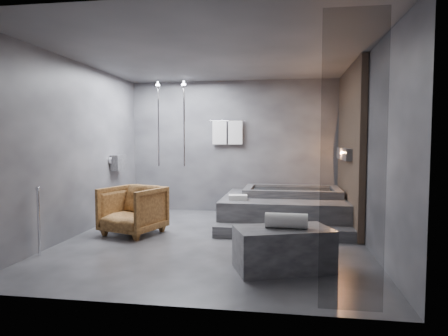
# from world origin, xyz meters

# --- Properties ---
(room) EXTENTS (5.00, 5.04, 2.82)m
(room) POSITION_xyz_m (0.40, 0.24, 1.73)
(room) COLOR #2B2B2E
(room) RESTS_ON ground
(tub_deck) EXTENTS (2.20, 2.00, 0.50)m
(tub_deck) POSITION_xyz_m (1.05, 1.45, 0.25)
(tub_deck) COLOR #303032
(tub_deck) RESTS_ON ground
(tub_step) EXTENTS (2.20, 0.36, 0.18)m
(tub_step) POSITION_xyz_m (1.05, 0.27, 0.09)
(tub_step) COLOR #303032
(tub_step) RESTS_ON ground
(concrete_bench) EXTENTS (1.25, 0.95, 0.50)m
(concrete_bench) POSITION_xyz_m (1.06, -1.27, 0.25)
(concrete_bench) COLOR #303033
(concrete_bench) RESTS_ON ground
(driftwood_chair) EXTENTS (1.08, 1.10, 0.79)m
(driftwood_chair) POSITION_xyz_m (-1.39, 0.18, 0.40)
(driftwood_chair) COLOR #472A11
(driftwood_chair) RESTS_ON ground
(rolled_towel) EXTENTS (0.50, 0.20, 0.18)m
(rolled_towel) POSITION_xyz_m (1.09, -1.27, 0.59)
(rolled_towel) COLOR white
(rolled_towel) RESTS_ON concrete_bench
(deck_towel) EXTENTS (0.35, 0.28, 0.09)m
(deck_towel) POSITION_xyz_m (0.26, 0.88, 0.54)
(deck_towel) COLOR silver
(deck_towel) RESTS_ON tub_deck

